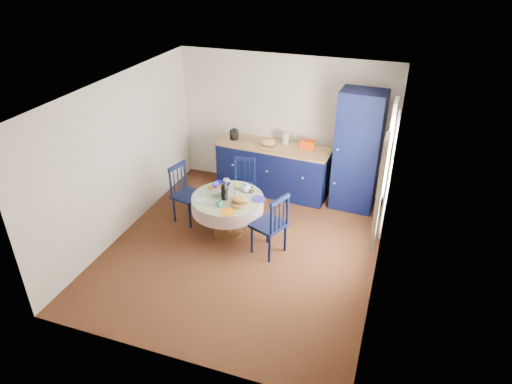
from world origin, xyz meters
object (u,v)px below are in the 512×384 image
chair_left (186,193)px  chair_right (271,224)px  chair_far (243,184)px  mug_d (226,182)px  kitchen_counter (273,168)px  mug_c (251,190)px  cobalt_bowl (221,186)px  dining_table (228,204)px  mug_b (219,204)px  mug_a (217,193)px  pantry_cabinet (358,152)px

chair_left → chair_right: chair_right is taller
chair_right → chair_far: bearing=-120.2°
chair_left → mug_d: 0.72m
kitchen_counter → chair_far: (-0.31, -0.76, -0.01)m
mug_c → cobalt_bowl: (-0.50, -0.00, -0.01)m
chair_right → mug_c: bearing=-114.0°
chair_left → kitchen_counter: bearing=-23.8°
chair_far → mug_c: (0.35, -0.58, 0.25)m
dining_table → mug_b: dining_table is taller
kitchen_counter → chair_right: size_ratio=2.10×
chair_left → mug_a: chair_left is taller
dining_table → kitchen_counter: bearing=81.4°
pantry_cabinet → chair_right: bearing=-114.4°
pantry_cabinet → mug_c: 1.98m
kitchen_counter → chair_right: bearing=-69.7°
cobalt_bowl → mug_a: bearing=-81.8°
kitchen_counter → mug_c: size_ratio=19.52×
chair_left → dining_table: bearing=-88.8°
mug_b → chair_far: bearing=92.3°
mug_a → kitchen_counter: bearing=75.4°
chair_left → cobalt_bowl: chair_left is taller
kitchen_counter → chair_left: size_ratio=2.15×
chair_left → mug_c: chair_left is taller
pantry_cabinet → kitchen_counter: bearing=-178.6°
chair_left → mug_b: 0.98m
chair_left → mug_b: bearing=-107.0°
kitchen_counter → pantry_cabinet: 1.62m
mug_a → mug_d: mug_a is taller
dining_table → mug_a: bearing=-175.1°
kitchen_counter → chair_far: 0.82m
pantry_cabinet → chair_far: pantry_cabinet is taller
cobalt_bowl → chair_left: bearing=-173.3°
kitchen_counter → chair_far: size_ratio=2.31×
chair_right → mug_b: bearing=-65.9°
chair_right → mug_a: (-0.97, 0.26, 0.22)m
pantry_cabinet → mug_a: 2.51m
pantry_cabinet → cobalt_bowl: size_ratio=7.69×
mug_c → cobalt_bowl: bearing=-179.4°
chair_far → cobalt_bowl: 0.65m
dining_table → chair_far: size_ratio=1.25×
chair_left → chair_far: bearing=-36.0°
dining_table → cobalt_bowl: (-0.22, 0.26, 0.15)m
dining_table → mug_c: size_ratio=10.57×
chair_right → mug_b: chair_right is taller
dining_table → cobalt_bowl: size_ratio=4.23×
pantry_cabinet → cobalt_bowl: (-1.97, -1.29, -0.34)m
chair_far → chair_right: 1.41m
chair_left → mug_a: bearing=-93.3°
kitchen_counter → pantry_cabinet: bearing=2.0°
mug_a → cobalt_bowl: (-0.04, 0.27, -0.02)m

